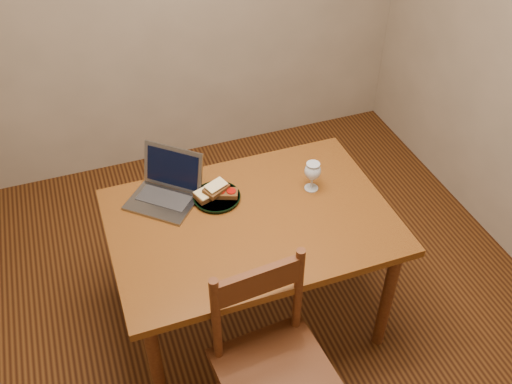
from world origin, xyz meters
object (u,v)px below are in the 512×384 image
object	(u,v)px
chair	(273,360)
milk_glass	(312,176)
table	(251,232)
plate	(217,197)
laptop	(167,186)

from	to	relation	value
chair	milk_glass	bearing A→B (deg)	51.68
table	plate	size ratio (longest dim) A/B	5.69
table	chair	distance (m)	0.63
chair	plate	xyz separation A→B (m)	(0.01, 0.79, 0.23)
plate	table	bearing A→B (deg)	-59.38
table	milk_glass	world-z (taller)	milk_glass
table	plate	xyz separation A→B (m)	(-0.11, 0.18, 0.10)
milk_glass	laptop	xyz separation A→B (m)	(-0.67, 0.19, -0.02)
table	chair	bearing A→B (deg)	-101.40
chair	milk_glass	distance (m)	0.90
laptop	table	bearing A→B (deg)	-0.39
chair	plate	world-z (taller)	chair
chair	laptop	xyz separation A→B (m)	(-0.20, 0.89, 0.28)
plate	laptop	world-z (taller)	laptop
plate	milk_glass	distance (m)	0.47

